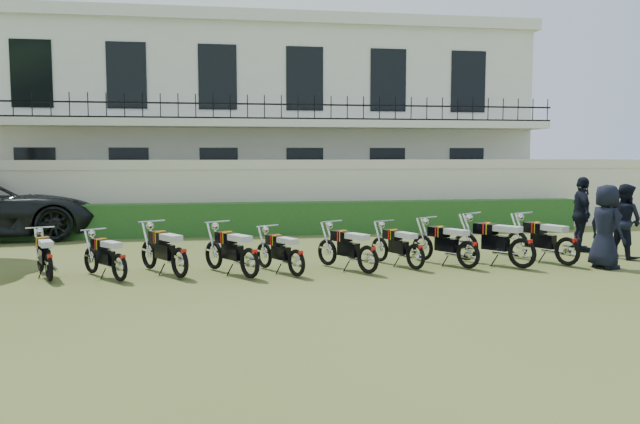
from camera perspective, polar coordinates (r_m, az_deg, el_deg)
The scene contains 17 objects.
ground at distance 12.22m, azimuth -2.17°, elevation -6.43°, with size 100.00×100.00×0.00m, color #3D4C1E.
perimeter_wall at distance 19.97m, azimuth -4.90°, elevation 1.54°, with size 30.00×0.35×2.30m.
hedge at distance 19.33m, azimuth -1.76°, elevation -0.57°, with size 18.00×0.60×1.00m, color #1B4C1C.
building at distance 25.90m, azimuth -5.90°, elevation 8.02°, with size 20.40×9.60×7.40m.
motorcycle_0 at distance 13.15m, azimuth -23.55°, elevation -4.06°, with size 0.82×1.67×0.97m.
motorcycle_1 at distance 12.69m, azimuth -17.88°, elevation -4.24°, with size 1.11×1.44×0.95m.
motorcycle_2 at distance 12.70m, azimuth -12.72°, elevation -3.86°, with size 1.13×1.69×1.06m.
motorcycle_3 at distance 12.43m, azimuth -6.45°, elevation -3.97°, with size 1.12×1.68×1.05m.
motorcycle_4 at distance 12.57m, azimuth -2.17°, elevation -4.06°, with size 0.93×1.57×0.95m.
motorcycle_5 at distance 12.88m, azimuth 4.41°, elevation -3.71°, with size 1.05×1.63×1.01m.
motorcycle_6 at distance 13.45m, azimuth 8.74°, elevation -3.46°, with size 0.86×1.65×0.97m.
motorcycle_7 at distance 13.80m, azimuth 13.41°, elevation -3.20°, with size 1.03×1.69×1.03m.
motorcycle_8 at distance 14.11m, azimuth 18.02°, elevation -2.95°, with size 1.27×1.75×1.13m.
motorcycle_9 at distance 14.79m, azimuth 21.70°, elevation -2.76°, with size 0.96×1.87×1.09m.
officer_3 at distance 14.90m, azimuth 24.67°, elevation -1.22°, with size 0.89×0.58×1.83m, color black.
officer_4 at distance 16.53m, azimuth 26.05°, elevation -0.76°, with size 0.87×0.67×1.78m, color black.
officer_5 at distance 17.23m, azimuth 22.81°, elevation -0.19°, with size 1.12×0.47×1.91m, color black.
Camera 1 is at (-1.41, -11.88, 2.49)m, focal length 35.00 mm.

